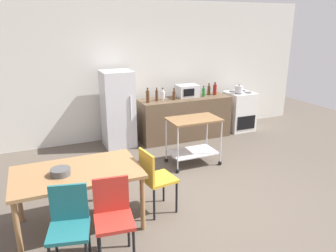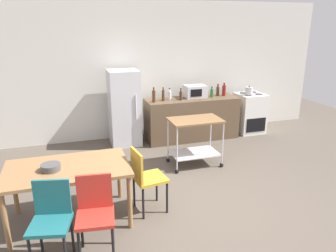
{
  "view_description": "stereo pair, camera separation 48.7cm",
  "coord_description": "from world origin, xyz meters",
  "views": [
    {
      "loc": [
        -2.1,
        -3.53,
        2.44
      ],
      "look_at": [
        -0.09,
        1.2,
        0.8
      ],
      "focal_mm": 34.64,
      "sensor_mm": 36.0,
      "label": 1
    },
    {
      "loc": [
        -1.65,
        -3.7,
        2.44
      ],
      "look_at": [
        -0.09,
        1.2,
        0.8
      ],
      "focal_mm": 34.64,
      "sensor_mm": 36.0,
      "label": 2
    }
  ],
  "objects": [
    {
      "name": "dining_table",
      "position": [
        -1.73,
        0.15,
        0.67
      ],
      "size": [
        1.5,
        0.9,
        0.75
      ],
      "color": "olive",
      "rests_on": "ground_plane"
    },
    {
      "name": "fruit_bowl",
      "position": [
        -1.91,
        0.11,
        0.79
      ],
      "size": [
        0.23,
        0.23,
        0.08
      ],
      "primitive_type": "cylinder",
      "color": "#4C4C4C",
      "rests_on": "dining_table"
    },
    {
      "name": "stove_oven",
      "position": [
        2.35,
        2.62,
        0.45
      ],
      "size": [
        0.6,
        0.61,
        0.92
      ],
      "color": "white",
      "rests_on": "ground_plane"
    },
    {
      "name": "bottle_soda",
      "position": [
        1.54,
        2.68,
        1.01
      ],
      "size": [
        0.07,
        0.07,
        0.26
      ],
      "color": "#4C2D19",
      "rests_on": "kitchen_counter"
    },
    {
      "name": "kitchen_counter",
      "position": [
        0.9,
        2.6,
        0.45
      ],
      "size": [
        2.0,
        0.64,
        0.9
      ],
      "primitive_type": "cube",
      "color": "brown",
      "rests_on": "ground_plane"
    },
    {
      "name": "bottle_sparkling_water",
      "position": [
        0.62,
        2.53,
        1.0
      ],
      "size": [
        0.06,
        0.06,
        0.25
      ],
      "color": "#4C2D19",
      "rests_on": "kitchen_counter"
    },
    {
      "name": "chair_mustard",
      "position": [
        -0.76,
        0.07,
        0.52
      ],
      "size": [
        0.45,
        0.45,
        0.89
      ],
      "rotation": [
        0.0,
        0.0,
        1.71
      ],
      "color": "gold",
      "rests_on": "ground_plane"
    },
    {
      "name": "refrigerator",
      "position": [
        -0.55,
        2.7,
        0.78
      ],
      "size": [
        0.6,
        0.63,
        1.55
      ],
      "color": "silver",
      "rests_on": "ground_plane"
    },
    {
      "name": "back_wall",
      "position": [
        0.0,
        3.2,
        1.45
      ],
      "size": [
        8.4,
        0.12,
        2.9
      ],
      "primitive_type": "cube",
      "color": "silver",
      "rests_on": "ground_plane"
    },
    {
      "name": "bottle_wine",
      "position": [
        1.35,
        2.58,
        0.99
      ],
      "size": [
        0.06,
        0.06,
        0.23
      ],
      "color": "#1E6628",
      "rests_on": "kitchen_counter"
    },
    {
      "name": "kettle",
      "position": [
        2.23,
        2.52,
        1.0
      ],
      "size": [
        0.24,
        0.17,
        0.19
      ],
      "color": "silver",
      "rests_on": "stove_oven"
    },
    {
      "name": "bottle_sesame_oil",
      "position": [
        0.4,
        2.62,
        1.0
      ],
      "size": [
        0.08,
        0.08,
        0.25
      ],
      "color": "silver",
      "rests_on": "kitchen_counter"
    },
    {
      "name": "bottle_vinegar",
      "position": [
        0.03,
        2.51,
        1.03
      ],
      "size": [
        0.07,
        0.07,
        0.3
      ],
      "color": "#4C2D19",
      "rests_on": "kitchen_counter"
    },
    {
      "name": "ground_plane",
      "position": [
        0.0,
        0.0,
        0.0
      ],
      "size": [
        12.0,
        12.0,
        0.0
      ],
      "primitive_type": "plane",
      "color": "brown"
    },
    {
      "name": "kitchen_cart",
      "position": [
        0.44,
        1.27,
        0.57
      ],
      "size": [
        0.91,
        0.57,
        0.85
      ],
      "color": "brown",
      "rests_on": "ground_plane"
    },
    {
      "name": "chair_red",
      "position": [
        -1.47,
        -0.57,
        0.52
      ],
      "size": [
        0.45,
        0.45,
        0.89
      ],
      "rotation": [
        0.0,
        0.0,
        -0.12
      ],
      "color": "#B72D23",
      "rests_on": "ground_plane"
    },
    {
      "name": "bottle_soy_sauce",
      "position": [
        1.67,
        2.64,
        1.02
      ],
      "size": [
        0.08,
        0.08,
        0.28
      ],
      "color": "maroon",
      "rests_on": "kitchen_counter"
    },
    {
      "name": "microwave",
      "position": [
        1.0,
        2.69,
        1.03
      ],
      "size": [
        0.46,
        0.35,
        0.26
      ],
      "color": "silver",
      "rests_on": "kitchen_counter"
    },
    {
      "name": "chair_teal",
      "position": [
        -1.92,
        -0.56,
        0.52
      ],
      "size": [
        0.48,
        0.48,
        0.89
      ],
      "rotation": [
        0.0,
        0.0,
        -0.22
      ],
      "color": "#1E666B",
      "rests_on": "ground_plane"
    },
    {
      "name": "bottle_olive_oil",
      "position": [
        0.25,
        2.58,
        1.02
      ],
      "size": [
        0.06,
        0.06,
        0.28
      ],
      "color": "#4C2D19",
      "rests_on": "kitchen_counter"
    }
  ]
}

